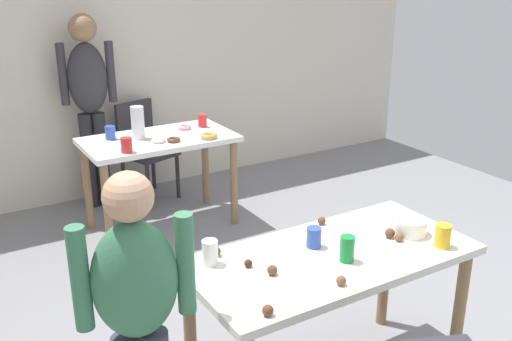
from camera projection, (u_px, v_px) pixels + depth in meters
wall_back at (123, 49)px, 5.09m from camera, size 6.40×0.10×2.60m
dining_table_near at (331, 273)px, 2.70m from camera, size 1.35×0.65×0.75m
dining_table_far at (159, 152)px, 4.48m from camera, size 1.15×0.64×0.75m
chair_far_table at (143, 144)px, 5.12m from camera, size 0.50×0.50×0.87m
person_girl_near at (137, 310)px, 2.16m from camera, size 0.45×0.27×1.34m
person_adult_far at (89, 94)px, 4.76m from camera, size 0.45×0.27×1.65m
mixing_bowl at (410, 226)px, 2.84m from camera, size 0.16×0.16×0.08m
soda_can at (347, 249)px, 2.57m from camera, size 0.07×0.07×0.12m
fork_near at (397, 215)px, 3.06m from camera, size 0.17×0.02×0.01m
cup_near_0 at (443, 236)px, 2.71m from camera, size 0.07×0.07×0.11m
cup_near_1 at (314, 237)px, 2.71m from camera, size 0.07×0.07×0.10m
cup_near_2 at (210, 252)px, 2.55m from camera, size 0.07×0.07×0.12m
cake_ball_0 at (390, 233)px, 2.81m from camera, size 0.05×0.05×0.05m
cake_ball_1 at (322, 221)px, 2.95m from camera, size 0.04×0.04×0.04m
cake_ball_2 at (268, 310)px, 2.18m from camera, size 0.05×0.05×0.05m
cake_ball_3 at (216, 252)px, 2.63m from camera, size 0.04×0.04×0.04m
cake_ball_4 at (248, 263)px, 2.54m from camera, size 0.04×0.04×0.04m
cake_ball_5 at (272, 270)px, 2.47m from camera, size 0.05×0.05×0.05m
cake_ball_6 at (399, 237)px, 2.77m from camera, size 0.04×0.04×0.04m
cake_ball_7 at (341, 281)px, 2.39m from camera, size 0.04×0.04×0.04m
pitcher_far at (138, 123)px, 4.37m from camera, size 0.10×0.10×0.25m
cup_far_0 at (126, 145)px, 4.07m from camera, size 0.08×0.08×0.11m
cup_far_1 at (110, 133)px, 4.38m from camera, size 0.08×0.08×0.10m
cup_far_2 at (202, 121)px, 4.71m from camera, size 0.07×0.07×0.10m
donut_far_0 at (185, 127)px, 4.66m from camera, size 0.11×0.11×0.03m
donut_far_1 at (174, 140)px, 4.33m from camera, size 0.10×0.10×0.03m
donut_far_2 at (158, 140)px, 4.32m from camera, size 0.11×0.11×0.03m
donut_far_3 at (209, 136)px, 4.41m from camera, size 0.13×0.13×0.04m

